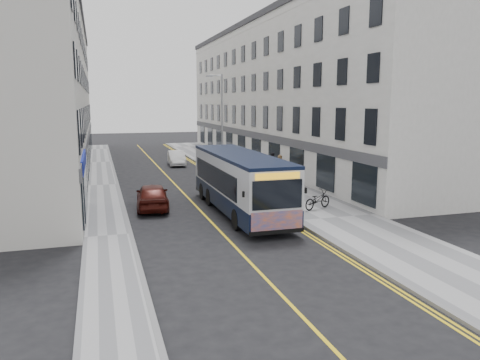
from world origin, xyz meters
TOP-DOWN VIEW (x-y plane):
  - ground at (0.00, 0.00)m, footprint 140.00×140.00m
  - pavement_east at (6.25, 12.00)m, footprint 4.50×64.00m
  - pavement_west at (-5.00, 12.00)m, footprint 2.00×64.00m
  - kerb_east at (4.00, 12.00)m, footprint 0.18×64.00m
  - kerb_west at (-4.00, 12.00)m, footprint 0.18×64.00m
  - road_centre_line at (0.00, 12.00)m, footprint 0.12×64.00m
  - road_dbl_yellow_inner at (3.55, 12.00)m, footprint 0.10×64.00m
  - road_dbl_yellow_outer at (3.75, 12.00)m, footprint 0.10×64.00m
  - terrace_east at (11.50, 21.00)m, footprint 6.00×46.00m
  - terrace_west at (-9.00, 21.00)m, footprint 6.00×46.00m
  - streetlamp at (4.17, 14.00)m, footprint 1.32×0.18m
  - city_bus at (1.93, 1.64)m, footprint 2.56×10.98m
  - bicycle at (6.10, 0.74)m, footprint 2.07×1.41m
  - pedestrian_near at (7.56, 9.84)m, footprint 0.79×0.60m
  - pedestrian_far at (8.00, 12.52)m, footprint 1.02×0.88m
  - car_white at (1.80, 21.59)m, footprint 1.69×4.18m
  - car_maroon at (-2.45, 3.89)m, footprint 2.07×4.41m

SIDE VIEW (x-z plane):
  - ground at x=0.00m, z-range 0.00..0.00m
  - road_centre_line at x=0.00m, z-range 0.00..0.01m
  - road_dbl_yellow_inner at x=3.55m, z-range 0.00..0.01m
  - road_dbl_yellow_outer at x=3.75m, z-range 0.00..0.01m
  - pavement_east at x=6.25m, z-range 0.00..0.12m
  - pavement_west at x=-5.00m, z-range 0.00..0.12m
  - kerb_east at x=4.00m, z-range 0.00..0.13m
  - kerb_west at x=-4.00m, z-range 0.00..0.13m
  - bicycle at x=6.10m, z-range 0.12..1.15m
  - car_white at x=1.80m, z-range 0.00..1.35m
  - car_maroon at x=-2.45m, z-range 0.00..1.46m
  - pedestrian_far at x=8.00m, z-range 0.12..1.93m
  - pedestrian_near at x=7.56m, z-range 0.12..2.05m
  - city_bus at x=1.93m, z-range 0.15..3.34m
  - streetlamp at x=4.17m, z-range 0.38..8.38m
  - terrace_east at x=11.50m, z-range 0.00..13.00m
  - terrace_west at x=-9.00m, z-range 0.00..13.00m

